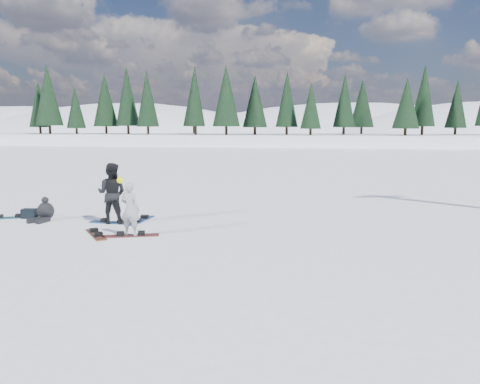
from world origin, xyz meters
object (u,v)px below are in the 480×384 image
at_px(snowboard_loose_a, 141,220).
at_px(snowboard_loose_b, 96,234).
at_px(snowboard_loose_c, 9,218).
at_px(seated_rider, 45,211).
at_px(snowboarder_man, 112,193).
at_px(gear_bag, 29,213).
at_px(snowboarder_woman, 130,209).

xyz_separation_m(snowboard_loose_a, snowboard_loose_b, (-0.55, -1.99, 0.00)).
bearing_deg(snowboard_loose_c, seated_rider, -27.36).
bearing_deg(snowboard_loose_c, snowboard_loose_a, -19.12).
bearing_deg(snowboard_loose_c, snowboarder_man, -25.57).
xyz_separation_m(seated_rider, snowboard_loose_a, (3.03, 0.36, -0.27)).
relative_size(snowboard_loose_c, snowboard_loose_b, 1.00).
height_order(snowboarder_man, gear_bag, snowboarder_man).
bearing_deg(snowboard_loose_a, snowboard_loose_b, 169.07).
xyz_separation_m(gear_bag, snowboard_loose_c, (-0.63, -0.13, -0.14)).
relative_size(snowboarder_woman, seated_rider, 1.71).
bearing_deg(snowboarder_woman, seated_rider, -16.69).
bearing_deg(snowboarder_woman, snowboard_loose_b, 8.37).
distance_m(snowboard_loose_c, snowboard_loose_b, 4.19).
height_order(snowboard_loose_a, snowboard_loose_b, same).
xyz_separation_m(snowboarder_woman, snowboard_loose_a, (-0.45, 1.99, -0.75)).
height_order(snowboard_loose_c, snowboard_loose_b, same).
height_order(snowboarder_woman, gear_bag, snowboarder_woman).
xyz_separation_m(snowboarder_woman, seated_rider, (-3.49, 1.63, -0.48)).
bearing_deg(snowboard_loose_a, snowboarder_man, 126.24).
bearing_deg(seated_rider, snowboard_loose_a, 27.28).
bearing_deg(snowboarder_woman, snowboarder_man, -44.00).
bearing_deg(gear_bag, snowboard_loose_b, -30.52).
xyz_separation_m(snowboarder_woman, snowboarder_man, (-1.19, 1.54, 0.16)).
height_order(snowboarder_man, snowboard_loose_a, snowboarder_man).
bearing_deg(seated_rider, gear_bag, -179.00).
height_order(snowboard_loose_c, snowboard_loose_a, same).
bearing_deg(snowboard_loose_c, gear_bag, -10.74).
bearing_deg(snowboard_loose_a, seated_rider, 101.40).
xyz_separation_m(snowboarder_woman, snowboard_loose_c, (-4.82, 1.74, -0.75)).
distance_m(seated_rider, gear_bag, 0.76).
distance_m(snowboarder_woman, gear_bag, 4.63).
bearing_deg(seated_rider, snowboarder_woman, -4.48).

